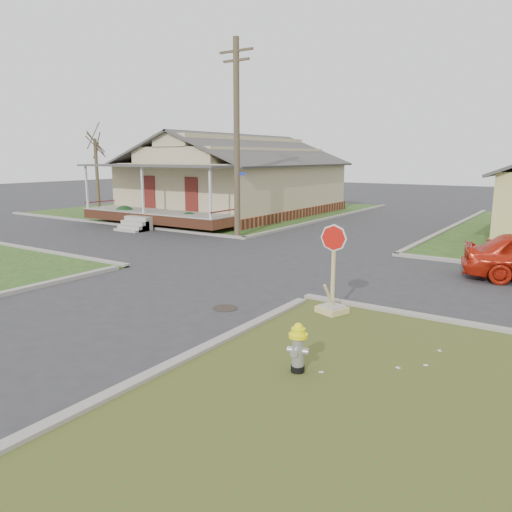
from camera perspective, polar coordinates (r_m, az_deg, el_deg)
The scene contains 11 objects.
ground at distance 14.48m, azimuth -9.30°, elevation -4.00°, with size 120.00×120.00×0.00m, color #2D2D30.
verge_far_left at distance 36.30m, azimuth -5.01°, elevation 5.32°, with size 19.00×19.00×0.05m, color #244217.
curbs at distance 18.34m, azimuth 1.38°, elevation -0.61°, with size 80.00×40.00×0.12m, color gray, non-canonical shape.
manhole at distance 12.74m, azimuth -3.54°, elevation -5.96°, with size 0.64×0.64×0.01m, color black.
corner_house at distance 33.27m, azimuth -2.42°, elevation 8.70°, with size 10.10×15.50×5.30m.
utility_pole at distance 23.55m, azimuth -2.22°, elevation 13.43°, with size 1.80×0.28×9.00m.
tree_far_left at distance 35.42m, azimuth -17.70°, elevation 8.70°, with size 0.22×0.22×4.90m, color #483C29.
fire_hydrant at distance 8.89m, azimuth 4.83°, elevation -10.11°, with size 0.34×0.34×0.90m.
stop_sign at distance 12.23m, azimuth 8.72°, elevation -4.31°, with size 0.62×0.60×2.18m.
hedge_left at distance 29.25m, azimuth -14.77°, elevation 4.63°, with size 1.37×1.12×1.04m, color #153B1A.
hedge_right at distance 26.38m, azimuth -7.63°, elevation 4.11°, with size 1.24×1.02×0.95m, color #153B1A.
Camera 1 is at (9.59, -10.17, 3.78)m, focal length 35.00 mm.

